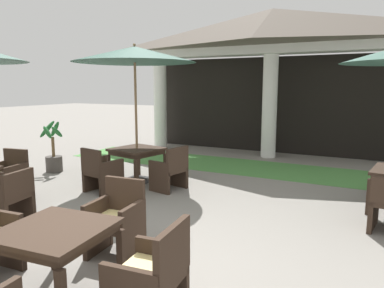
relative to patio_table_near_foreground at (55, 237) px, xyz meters
name	(u,v)px	position (x,y,z in m)	size (l,w,h in m)	color
ground_plane	(84,272)	(-0.14, 0.49, -0.63)	(60.00, 60.00, 0.00)	gray
background_pavilion	(273,44)	(-0.14, 8.07, 2.59)	(8.54, 2.58, 4.14)	white
lawn_strip	(251,167)	(-0.14, 6.38, -0.62)	(10.34, 1.84, 0.01)	#519347
patio_table_near_foreground	(55,237)	(0.00, 0.00, 0.00)	(1.02, 1.02, 0.73)	#38281E
patio_chair_near_foreground_north	(117,222)	(-0.10, 1.01, -0.21)	(0.61, 0.59, 0.91)	#38281E
patio_chair_near_foreground_east	(152,279)	(1.02, 0.10, -0.21)	(0.60, 0.67, 0.92)	#38281E
patio_chair_mid_left_north	(8,177)	(-3.30, 1.89, -0.23)	(0.63, 0.66, 0.88)	#38281E
patio_chair_mid_left_east	(8,198)	(-2.13, 1.04, -0.21)	(0.63, 0.67, 0.83)	#38281E
patio_table_far_back	(137,153)	(-1.87, 3.91, 0.01)	(1.09, 1.09, 0.74)	#38281E
patio_umbrella_far_back	(135,56)	(-1.87, 3.91, 2.02)	(2.52, 2.52, 2.90)	#2D2D2D
patio_chair_far_back_south	(101,172)	(-2.05, 2.98, -0.23)	(0.68, 0.68, 0.88)	#38281E
patio_chair_far_back_east	(170,170)	(-0.94, 3.73, -0.23)	(0.63, 0.71, 0.88)	#38281E
potted_palm_left_edge	(54,156)	(-4.23, 3.79, -0.24)	(0.49, 0.47, 1.24)	#47423D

